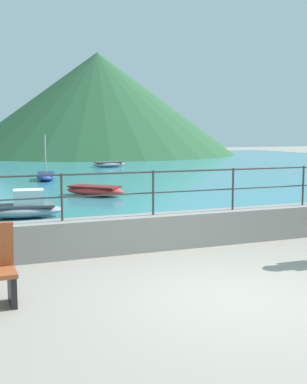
{
  "coord_description": "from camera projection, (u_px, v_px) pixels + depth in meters",
  "views": [
    {
      "loc": [
        -3.58,
        -5.89,
        2.37
      ],
      "look_at": [
        0.2,
        3.7,
        1.1
      ],
      "focal_mm": 45.88,
      "sensor_mm": 36.0,
      "label": 1
    }
  ],
  "objects": [
    {
      "name": "boat_0",
      "position": [
        46.0,
        176.0,
        23.55
      ],
      "size": [
        1.23,
        2.41,
        2.17
      ],
      "color": "#2D4C9E",
      "rests_on": "lake_water"
    },
    {
      "name": "railing",
      "position": [
        153.0,
        184.0,
        9.82
      ],
      "size": [
        18.44,
        0.04,
        0.9
      ],
      "color": "#383330",
      "rests_on": "promenade_wall"
    },
    {
      "name": "boat_3",
      "position": [
        21.0,
        208.0,
        13.23
      ],
      "size": [
        2.39,
        1.16,
        0.76
      ],
      "color": "gray",
      "rests_on": "lake_water"
    },
    {
      "name": "boat_4",
      "position": [
        95.0,
        190.0,
        17.79
      ],
      "size": [
        2.26,
        2.26,
        0.36
      ],
      "color": "red",
      "rests_on": "lake_water"
    },
    {
      "name": "lake_water",
      "position": [
        22.0,
        169.0,
        30.88
      ],
      "size": [
        64.0,
        44.32,
        0.06
      ],
      "primitive_type": "cube",
      "color": "teal",
      "rests_on": "ground"
    },
    {
      "name": "ground_plane",
      "position": [
        235.0,
        298.0,
        7.03
      ],
      "size": [
        120.0,
        120.0,
        0.0
      ],
      "primitive_type": "plane",
      "color": "gray"
    },
    {
      "name": "hill_main",
      "position": [
        98.0,
        104.0,
        50.89
      ],
      "size": [
        28.53,
        28.53,
        10.48
      ],
      "primitive_type": "cone",
      "color": "#285633",
      "rests_on": "ground"
    },
    {
      "name": "promenade_wall",
      "position": [
        153.0,
        232.0,
        9.94
      ],
      "size": [
        20.0,
        0.56,
        0.7
      ],
      "primitive_type": "cube",
      "color": "gray",
      "rests_on": "ground"
    },
    {
      "name": "boat_1",
      "position": [
        109.0,
        164.0,
        32.23
      ],
      "size": [
        2.4,
        1.2,
        0.36
      ],
      "color": "gray",
      "rests_on": "lake_water"
    }
  ]
}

